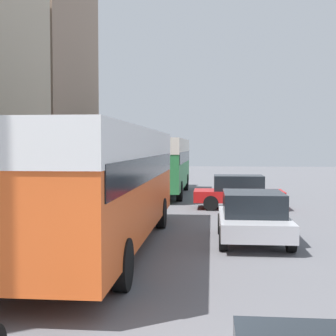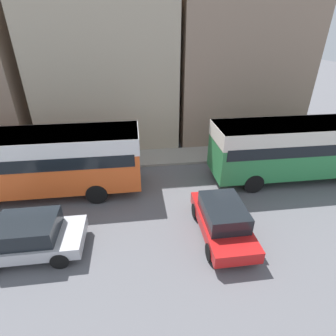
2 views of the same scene
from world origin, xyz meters
name	(u,v)px [view 1 (image 1 of 2)]	position (x,y,z in m)	size (l,w,h in m)	color
building_far_terrace	(21,79)	(-9.46, 20.94, 6.39)	(6.52, 8.53, 12.77)	gray
bus_lead	(104,172)	(-1.91, 8.16, 2.06)	(2.58, 11.07, 3.18)	#EA5B23
bus_following	(163,159)	(-1.81, 22.16, 2.03)	(2.55, 9.39, 3.14)	#2D8447
car_crossing	(253,216)	(2.09, 9.51, 0.75)	(1.96, 3.80, 1.44)	#B7B7BC
car_distant	(238,191)	(2.09, 16.75, 0.76)	(3.88, 1.80, 1.46)	red
pedestrian_near_curb	(4,211)	(-4.43, 7.72, 1.05)	(0.39, 0.39, 1.77)	#232838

